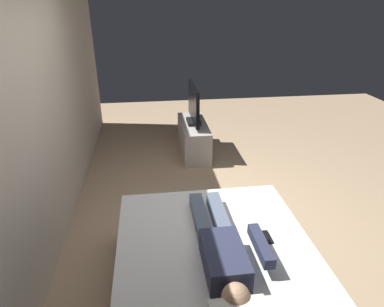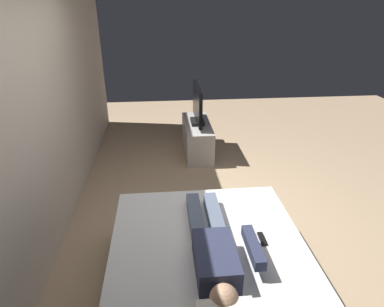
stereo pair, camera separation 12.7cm
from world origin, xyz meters
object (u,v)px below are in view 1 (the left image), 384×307
(person, at_px, (222,247))
(tv_stand, at_px, (194,138))
(bed, at_px, (218,287))
(remote, at_px, (268,237))
(tv, at_px, (194,105))

(person, xyz_separation_m, tv_stand, (2.99, -0.21, -0.37))
(bed, bearing_deg, person, -38.01)
(person, height_order, remote, person)
(tv_stand, bearing_deg, tv, 180.00)
(bed, relative_size, person, 1.60)
(person, height_order, tv, tv)
(person, distance_m, tv, 3.01)
(bed, distance_m, person, 0.36)
(remote, relative_size, tv_stand, 0.14)
(bed, bearing_deg, remote, -67.16)
(tv_stand, distance_m, tv, 0.53)
(person, bearing_deg, tv, -3.92)
(bed, height_order, tv, tv)
(person, xyz_separation_m, tv, (2.99, -0.21, 0.16))
(person, bearing_deg, remote, -69.53)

